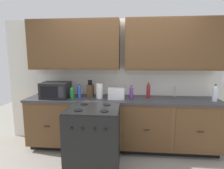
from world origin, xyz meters
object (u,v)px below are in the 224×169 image
(knife_block, at_px, (90,90))
(bottle_violet, at_px, (131,92))
(bottle_clear, at_px, (215,93))
(bottle_red, at_px, (148,90))
(stove_range, at_px, (94,138))
(microwave, at_px, (56,90))
(bottle_green, at_px, (72,93))
(toaster, at_px, (116,94))
(bottle_blue, at_px, (79,91))
(paper_towel_roll, at_px, (99,91))

(knife_block, xyz_separation_m, bottle_violet, (0.75, -0.13, 0.00))
(bottle_clear, bearing_deg, bottle_red, 171.38)
(stove_range, relative_size, knife_block, 3.06)
(microwave, height_order, bottle_green, microwave)
(toaster, distance_m, bottle_blue, 0.68)
(microwave, relative_size, toaster, 1.71)
(bottle_blue, relative_size, bottle_red, 0.87)
(bottle_blue, height_order, bottle_violet, bottle_violet)
(toaster, bearing_deg, bottle_clear, -0.65)
(toaster, xyz_separation_m, paper_towel_roll, (-0.30, 0.03, 0.03))
(bottle_clear, distance_m, bottle_blue, 2.31)
(toaster, relative_size, bottle_blue, 1.17)
(knife_block, height_order, bottle_blue, knife_block)
(bottle_blue, xyz_separation_m, bottle_red, (1.24, 0.09, 0.02))
(bottle_clear, height_order, bottle_blue, bottle_clear)
(toaster, bearing_deg, bottle_blue, 175.10)
(knife_block, relative_size, paper_towel_roll, 1.19)
(toaster, distance_m, bottle_red, 0.58)
(stove_range, height_order, toaster, toaster)
(bottle_red, relative_size, bottle_violet, 1.12)
(knife_block, bearing_deg, bottle_green, -146.57)
(bottle_clear, bearing_deg, toaster, 179.35)
(bottle_clear, xyz_separation_m, bottle_red, (-1.07, 0.16, -0.00))
(knife_block, bearing_deg, toaster, -16.11)
(stove_range, height_order, bottle_green, bottle_green)
(toaster, bearing_deg, microwave, 179.96)
(knife_block, height_order, bottle_red, knife_block)
(microwave, bearing_deg, bottle_green, -8.96)
(bottle_clear, bearing_deg, bottle_green, -179.30)
(bottle_blue, bearing_deg, bottle_clear, -1.90)
(bottle_clear, distance_m, bottle_green, 2.41)
(stove_range, relative_size, bottle_clear, 3.38)
(bottle_blue, distance_m, bottle_violet, 0.94)
(microwave, height_order, knife_block, knife_block)
(knife_block, bearing_deg, stove_range, -74.95)
(stove_range, relative_size, toaster, 3.39)
(toaster, relative_size, bottle_green, 1.27)
(microwave, relative_size, bottle_clear, 1.71)
(bottle_clear, relative_size, bottle_blue, 1.17)
(bottle_clear, distance_m, bottle_red, 1.08)
(paper_towel_roll, relative_size, bottle_violet, 1.06)
(microwave, bearing_deg, bottle_red, 4.92)
(toaster, height_order, bottle_blue, bottle_blue)
(bottle_violet, bearing_deg, bottle_blue, 177.06)
(bottle_clear, height_order, bottle_red, bottle_clear)
(toaster, distance_m, knife_block, 0.51)
(toaster, relative_size, bottle_clear, 1.00)
(microwave, xyz_separation_m, bottle_red, (1.65, 0.14, -0.01))
(stove_range, height_order, knife_block, knife_block)
(microwave, xyz_separation_m, bottle_violet, (1.35, 0.01, -0.02))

